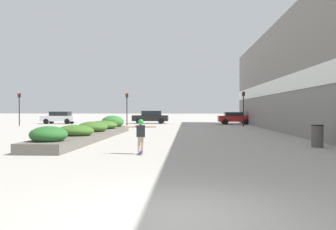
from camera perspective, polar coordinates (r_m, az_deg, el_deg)
ground_plane at (r=5.83m, az=1.66°, el=-17.15°), size 300.00×300.00×0.00m
building_wall_right at (r=25.19m, az=21.29°, el=7.16°), size 0.67×46.26×9.17m
planter_box at (r=21.46m, az=-12.88°, el=-2.67°), size 2.18×15.23×1.34m
skateboard at (r=13.41m, az=-4.76°, el=-6.54°), size 0.24×0.67×0.10m
skateboarder at (r=13.33m, az=-4.77°, el=-2.98°), size 1.25×0.23×1.33m
trash_bin at (r=17.38m, az=24.56°, el=-3.34°), size 0.57×0.57×1.09m
car_leftmost at (r=41.38m, az=11.53°, el=-0.48°), size 4.11×2.06×1.52m
car_center_left at (r=44.12m, az=25.42°, el=-0.41°), size 4.78×2.00×1.64m
car_center_right at (r=44.45m, az=-18.38°, el=-0.40°), size 4.38×1.87×1.58m
car_rightmost at (r=43.11m, az=-3.02°, el=-0.33°), size 4.67×1.98×1.67m
traffic_light_left at (r=36.06m, az=-7.17°, el=1.93°), size 0.28×0.30×3.62m
traffic_light_right at (r=36.03m, az=13.02°, el=2.06°), size 0.28×0.30×3.77m
traffic_light_far_left at (r=40.23m, az=-24.50°, el=1.78°), size 0.28×0.30×3.65m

